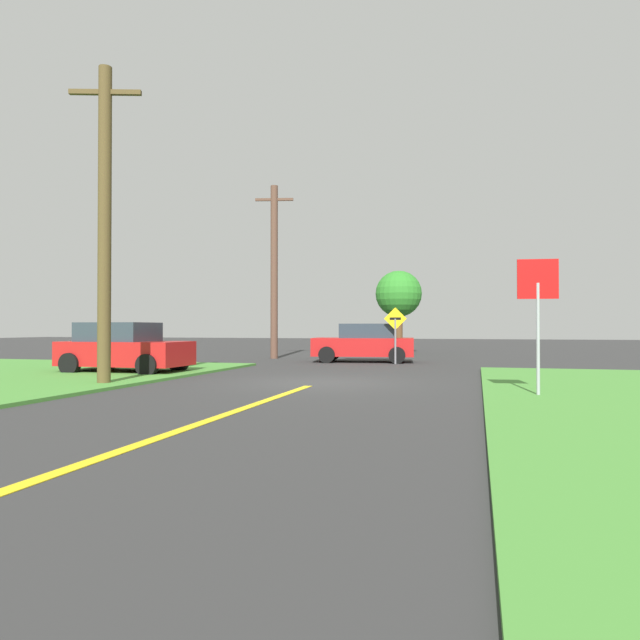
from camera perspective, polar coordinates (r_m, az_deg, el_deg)
ground_plane at (r=15.40m, az=-0.09°, el=-6.19°), size 120.00×120.00×0.00m
lane_stripe_center at (r=8.04m, az=-15.69°, el=-11.16°), size 0.20×14.00×0.01m
stop_sign at (r=12.69m, az=20.72°, el=1.95°), size 0.82×0.14×2.87m
parked_car_near_building at (r=19.37m, az=-18.80°, el=-2.65°), size 3.95×2.11×1.62m
car_approaching_junction at (r=24.51m, az=4.41°, el=-2.27°), size 4.42×2.54×1.62m
utility_pole_near at (r=15.68m, az=-20.50°, el=9.06°), size 1.76×0.64×8.04m
utility_pole_mid at (r=27.38m, az=-4.55°, el=4.94°), size 1.78×0.51×8.16m
direction_sign at (r=23.25m, az=7.45°, el=-0.88°), size 0.91×0.08×2.27m
oak_tree_left at (r=32.80m, az=7.77°, el=2.49°), size 2.60×2.60×4.66m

